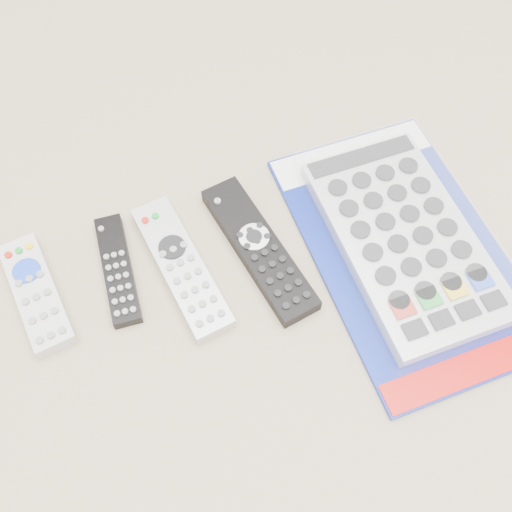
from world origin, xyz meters
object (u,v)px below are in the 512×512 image
object	(u,v)px
remote_slim_black	(118,270)
remote_large_black	(259,249)
jumbo_remote_packaged	(405,238)
remote_small_grey	(37,294)
remote_silver_dvd	(182,267)

from	to	relation	value
remote_slim_black	remote_large_black	size ratio (longest dim) A/B	0.70
jumbo_remote_packaged	remote_slim_black	bearing A→B (deg)	165.71
remote_slim_black	remote_large_black	world-z (taller)	remote_large_black
remote_small_grey	remote_slim_black	world-z (taller)	remote_small_grey
remote_small_grey	remote_slim_black	distance (m)	0.10
remote_small_grey	remote_slim_black	xyz separation A→B (m)	(0.10, 0.00, -0.00)
jumbo_remote_packaged	remote_small_grey	bearing A→B (deg)	168.72
remote_slim_black	remote_large_black	distance (m)	0.18
remote_silver_dvd	jumbo_remote_packaged	bearing A→B (deg)	-20.99
remote_large_black	jumbo_remote_packaged	xyz separation A→B (m)	(0.18, -0.05, 0.01)
remote_silver_dvd	remote_large_black	distance (m)	0.10
remote_small_grey	remote_silver_dvd	distance (m)	0.18
remote_small_grey	jumbo_remote_packaged	bearing A→B (deg)	-18.97
remote_silver_dvd	remote_large_black	bearing A→B (deg)	-12.97
remote_large_black	jumbo_remote_packaged	distance (m)	0.18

